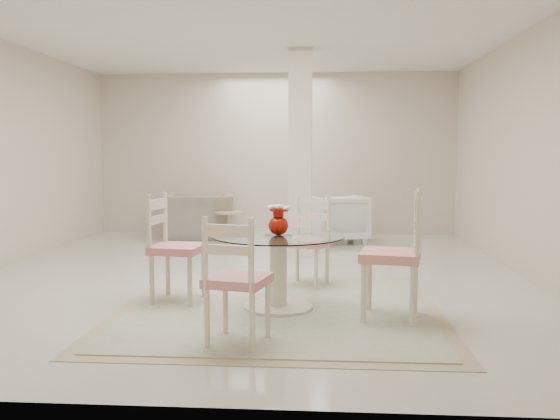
# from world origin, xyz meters

# --- Properties ---
(ground) EXTENTS (7.00, 7.00, 0.00)m
(ground) POSITION_xyz_m (0.00, 0.00, 0.00)
(ground) COLOR beige
(ground) RESTS_ON ground
(room_shell) EXTENTS (6.02, 7.02, 2.71)m
(room_shell) POSITION_xyz_m (0.00, 0.00, 1.86)
(room_shell) COLOR beige
(room_shell) RESTS_ON ground
(column) EXTENTS (0.30, 0.30, 2.70)m
(column) POSITION_xyz_m (0.50, 1.30, 1.35)
(column) COLOR beige
(column) RESTS_ON ground
(area_rug) EXTENTS (2.77, 2.77, 0.02)m
(area_rug) POSITION_xyz_m (0.42, -1.50, 0.01)
(area_rug) COLOR tan
(area_rug) RESTS_ON ground
(dining_table) EXTENTS (1.13, 1.13, 0.65)m
(dining_table) POSITION_xyz_m (0.42, -1.50, 0.33)
(dining_table) COLOR beige
(dining_table) RESTS_ON ground
(red_vase) EXTENTS (0.20, 0.17, 0.26)m
(red_vase) POSITION_xyz_m (0.42, -1.49, 0.78)
(red_vase) COLOR #A41205
(red_vase) RESTS_ON dining_table
(dining_chair_east) EXTENTS (0.55, 0.55, 1.16)m
(dining_chair_east) POSITION_xyz_m (1.41, -1.73, 0.61)
(dining_chair_east) COLOR #F3E9C8
(dining_chair_east) RESTS_ON ground
(dining_chair_north) EXTENTS (0.52, 0.52, 1.01)m
(dining_chair_north) POSITION_xyz_m (0.65, -0.51, 0.53)
(dining_chair_north) COLOR beige
(dining_chair_north) RESTS_ON ground
(dining_chair_west) EXTENTS (0.49, 0.49, 1.09)m
(dining_chair_west) POSITION_xyz_m (-0.58, -1.27, 0.57)
(dining_chair_west) COLOR beige
(dining_chair_west) RESTS_ON ground
(dining_chair_south) EXTENTS (0.49, 0.49, 1.01)m
(dining_chair_south) POSITION_xyz_m (0.18, -2.49, 0.53)
(dining_chair_south) COLOR #EEE3C4
(dining_chair_south) RESTS_ON ground
(recliner_taupe) EXTENTS (1.24, 1.13, 0.71)m
(recliner_taupe) POSITION_xyz_m (-1.19, 2.89, 0.36)
(recliner_taupe) COLOR gray
(recliner_taupe) RESTS_ON ground
(armchair_white) EXTENTS (0.97, 0.99, 0.73)m
(armchair_white) POSITION_xyz_m (1.04, 2.57, 0.36)
(armchair_white) COLOR white
(armchair_white) RESTS_ON ground
(side_table) EXTENTS (0.45, 0.45, 0.47)m
(side_table) POSITION_xyz_m (-0.63, 2.48, 0.22)
(side_table) COLOR tan
(side_table) RESTS_ON ground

